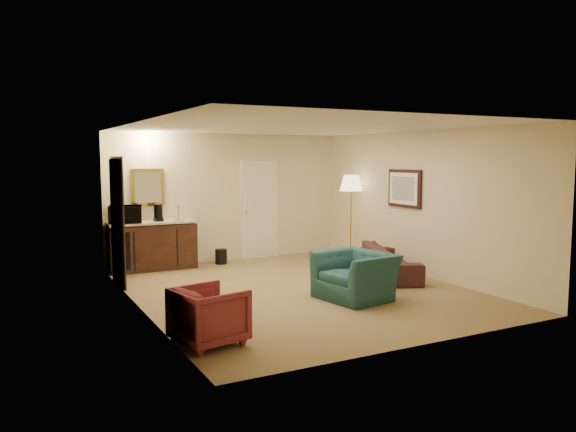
% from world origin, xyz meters
% --- Properties ---
extents(ground, '(6.00, 6.00, 0.00)m').
position_xyz_m(ground, '(0.00, 0.00, 0.00)').
color(ground, olive).
rests_on(ground, ground).
extents(room_walls, '(5.02, 6.01, 2.61)m').
position_xyz_m(room_walls, '(-0.10, 0.77, 1.72)').
color(room_walls, beige).
rests_on(room_walls, ground).
extents(wetbar_cabinet, '(1.64, 0.58, 0.92)m').
position_xyz_m(wetbar_cabinet, '(-1.65, 2.72, 0.46)').
color(wetbar_cabinet, '#3E1F13').
rests_on(wetbar_cabinet, ground).
extents(sofa, '(1.30, 1.95, 0.74)m').
position_xyz_m(sofa, '(1.95, 0.13, 0.37)').
color(sofa, black).
rests_on(sofa, ground).
extents(teal_armchair, '(0.86, 1.17, 0.94)m').
position_xyz_m(teal_armchair, '(0.50, -0.90, 0.47)').
color(teal_armchair, '#1B4243').
rests_on(teal_armchair, ground).
extents(rose_chair_near, '(0.80, 0.84, 0.74)m').
position_xyz_m(rose_chair_near, '(-2.15, -1.86, 0.37)').
color(rose_chair_near, maroon).
rests_on(rose_chair_near, ground).
extents(rose_chair_far, '(0.68, 0.71, 0.62)m').
position_xyz_m(rose_chair_far, '(-2.15, -1.71, 0.31)').
color(rose_chair_far, maroon).
rests_on(rose_chair_far, ground).
extents(coffee_table, '(0.98, 0.85, 0.48)m').
position_xyz_m(coffee_table, '(0.82, -0.20, 0.24)').
color(coffee_table, black).
rests_on(coffee_table, ground).
extents(floor_lamp, '(0.50, 0.50, 1.77)m').
position_xyz_m(floor_lamp, '(2.20, 1.76, 0.89)').
color(floor_lamp, '#BA8C3E').
rests_on(floor_lamp, ground).
extents(waste_bin, '(0.31, 0.31, 0.29)m').
position_xyz_m(waste_bin, '(-0.30, 2.65, 0.15)').
color(waste_bin, black).
rests_on(waste_bin, ground).
extents(microwave, '(0.64, 0.45, 0.40)m').
position_xyz_m(microwave, '(-2.15, 2.67, 1.12)').
color(microwave, black).
rests_on(microwave, wetbar_cabinet).
extents(coffee_maker, '(0.19, 0.19, 0.32)m').
position_xyz_m(coffee_maker, '(-1.53, 2.72, 1.08)').
color(coffee_maker, black).
rests_on(coffee_maker, wetbar_cabinet).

